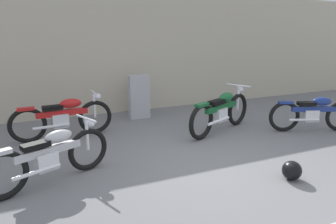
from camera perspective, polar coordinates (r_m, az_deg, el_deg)
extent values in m
plane|color=slate|center=(4.94, 9.46, -10.75)|extent=(40.00, 40.00, 0.00)
cube|color=#B2A893|center=(8.42, -6.28, 11.05)|extent=(18.00, 0.30, 3.15)
cube|color=#9E9EA3|center=(7.59, -5.46, 2.82)|extent=(0.52, 0.22, 1.10)
sphere|color=black|center=(4.89, 22.31, -10.15)|extent=(0.28, 0.28, 0.28)
torus|color=black|center=(7.05, 21.06, -0.80)|extent=(0.66, 0.33, 0.68)
cube|color=silver|center=(7.28, 25.29, -0.60)|extent=(0.34, 0.28, 0.26)
cube|color=navy|center=(7.27, 25.74, 0.53)|extent=(0.92, 0.44, 0.11)
ellipsoid|color=navy|center=(7.32, 27.05, 1.80)|extent=(0.45, 0.32, 0.19)
cube|color=black|center=(7.17, 24.66, 1.46)|extent=(0.41, 0.29, 0.07)
cube|color=navy|center=(6.97, 21.30, 1.69)|extent=(0.32, 0.21, 0.06)
cylinder|color=silver|center=(7.12, 24.29, -1.36)|extent=(0.62, 0.29, 0.06)
torus|color=black|center=(4.93, -14.81, -6.85)|extent=(0.65, 0.34, 0.67)
torus|color=black|center=(4.48, -28.75, -10.49)|extent=(0.65, 0.34, 0.67)
cube|color=silver|center=(4.64, -21.96, -8.57)|extent=(0.34, 0.28, 0.26)
cube|color=#ADADB2|center=(4.61, -21.61, -6.74)|extent=(0.91, 0.45, 0.11)
ellipsoid|color=#ADADB2|center=(4.61, -19.93, -4.34)|extent=(0.45, 0.33, 0.18)
cube|color=black|center=(4.51, -23.67, -5.79)|extent=(0.41, 0.30, 0.07)
cylinder|color=silver|center=(4.84, -15.01, -4.04)|extent=(0.05, 0.05, 0.51)
cylinder|color=silver|center=(4.77, -15.21, -1.15)|extent=(0.24, 0.51, 0.03)
sphere|color=silver|center=(4.83, -14.39, -2.03)|extent=(0.13, 0.13, 0.13)
cylinder|color=silver|center=(4.51, -23.44, -10.32)|extent=(0.62, 0.30, 0.06)
torus|color=black|center=(6.65, -13.56, -0.92)|extent=(0.72, 0.14, 0.72)
torus|color=black|center=(6.49, -24.94, -2.33)|extent=(0.72, 0.14, 0.72)
cube|color=silver|center=(6.53, -19.61, -1.51)|extent=(0.33, 0.22, 0.27)
cube|color=#B21919|center=(6.49, -19.31, -0.13)|extent=(1.01, 0.17, 0.12)
ellipsoid|color=#B21919|center=(6.48, -17.90, 1.56)|extent=(0.44, 0.23, 0.20)
cube|color=black|center=(6.44, -20.95, 0.78)|extent=(0.40, 0.21, 0.08)
cube|color=#B21919|center=(6.40, -25.26, 0.52)|extent=(0.32, 0.14, 0.06)
cylinder|color=silver|center=(6.59, -13.70, 1.33)|extent=(0.05, 0.05, 0.54)
cylinder|color=silver|center=(6.53, -13.84, 3.63)|extent=(0.08, 0.57, 0.04)
sphere|color=silver|center=(6.57, -13.13, 2.86)|extent=(0.14, 0.14, 0.14)
cylinder|color=silver|center=(6.41, -21.13, -2.58)|extent=(0.69, 0.11, 0.06)
torus|color=black|center=(7.23, 12.96, 0.49)|extent=(0.72, 0.38, 0.75)
torus|color=black|center=(6.11, 6.32, -1.82)|extent=(0.72, 0.38, 0.75)
cube|color=silver|center=(6.61, 9.68, -0.49)|extent=(0.38, 0.32, 0.29)
cube|color=#145128|center=(6.61, 9.99, 0.97)|extent=(1.00, 0.51, 0.12)
ellipsoid|color=#145128|center=(6.73, 10.93, 2.76)|extent=(0.49, 0.37, 0.20)
cube|color=black|center=(6.43, 9.13, 1.84)|extent=(0.45, 0.33, 0.08)
cube|color=#145128|center=(6.02, 6.41, 1.35)|extent=(0.35, 0.24, 0.06)
cylinder|color=silver|center=(7.17, 13.09, 2.67)|extent=(0.06, 0.06, 0.56)
cylinder|color=silver|center=(7.12, 13.22, 4.89)|extent=(0.27, 0.56, 0.04)
sphere|color=silver|center=(7.20, 13.50, 4.16)|extent=(0.14, 0.14, 0.14)
cylinder|color=silver|center=(6.40, 9.54, -1.65)|extent=(0.68, 0.34, 0.06)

